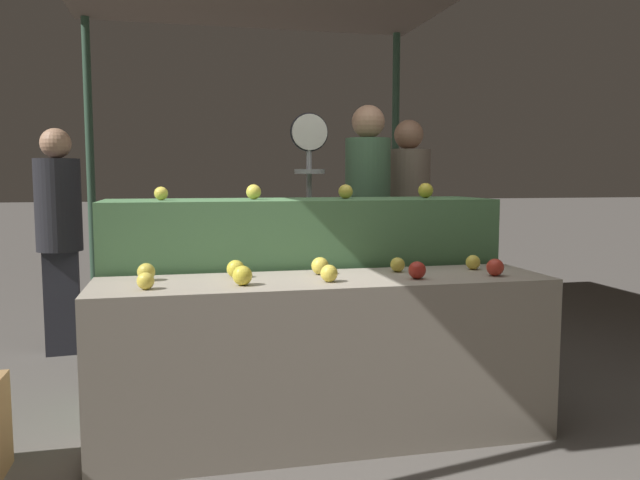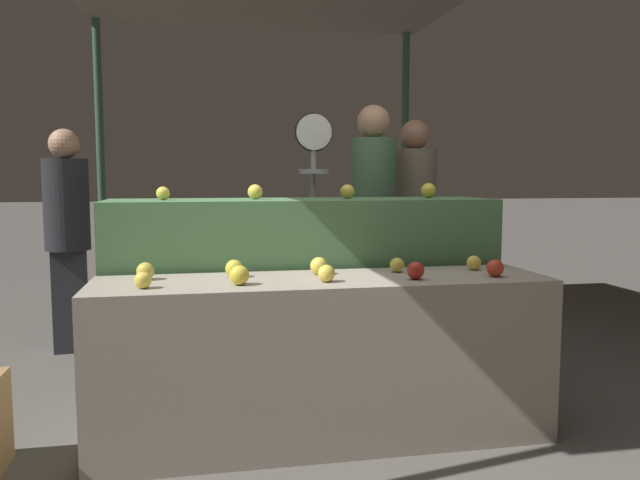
% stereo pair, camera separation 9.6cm
% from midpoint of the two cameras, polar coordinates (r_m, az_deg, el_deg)
% --- Properties ---
extents(ground_plane, '(60.00, 60.00, 0.00)m').
position_cam_midpoint_polar(ground_plane, '(3.14, 1.25, -17.59)').
color(ground_plane, '#59544F').
extents(display_counter_front, '(2.13, 0.55, 0.77)m').
position_cam_midpoint_polar(display_counter_front, '(3.01, 1.27, -10.82)').
color(display_counter_front, gray).
rests_on(display_counter_front, ground_plane).
extents(display_counter_back, '(2.13, 0.55, 1.12)m').
position_cam_midpoint_polar(display_counter_back, '(3.54, -0.81, -5.36)').
color(display_counter_back, '#4C7A4C').
rests_on(display_counter_back, ground_plane).
extents(apple_front_0, '(0.07, 0.07, 0.07)m').
position_cam_midpoint_polar(apple_front_0, '(2.74, -14.92, -3.57)').
color(apple_front_0, yellow).
rests_on(apple_front_0, display_counter_front).
extents(apple_front_1, '(0.09, 0.09, 0.09)m').
position_cam_midpoint_polar(apple_front_1, '(2.75, -6.39, -3.22)').
color(apple_front_1, gold).
rests_on(apple_front_1, display_counter_front).
extents(apple_front_2, '(0.08, 0.08, 0.08)m').
position_cam_midpoint_polar(apple_front_2, '(2.81, 1.57, -3.07)').
color(apple_front_2, yellow).
rests_on(apple_front_2, display_counter_front).
extents(apple_front_3, '(0.08, 0.08, 0.08)m').
position_cam_midpoint_polar(apple_front_3, '(2.93, 9.66, -2.78)').
color(apple_front_3, '#AD281E').
rests_on(apple_front_3, display_counter_front).
extents(apple_front_4, '(0.08, 0.08, 0.08)m').
position_cam_midpoint_polar(apple_front_4, '(3.09, 16.58, -2.48)').
color(apple_front_4, red).
rests_on(apple_front_4, display_counter_front).
extents(apple_front_5, '(0.08, 0.08, 0.08)m').
position_cam_midpoint_polar(apple_front_5, '(2.97, -14.79, -2.77)').
color(apple_front_5, gold).
rests_on(apple_front_5, display_counter_front).
extents(apple_front_6, '(0.08, 0.08, 0.08)m').
position_cam_midpoint_polar(apple_front_6, '(2.97, -6.93, -2.61)').
color(apple_front_6, gold).
rests_on(apple_front_6, display_counter_front).
extents(apple_front_7, '(0.09, 0.09, 0.09)m').
position_cam_midpoint_polar(apple_front_7, '(3.03, 0.78, -2.38)').
color(apple_front_7, yellow).
rests_on(apple_front_7, display_counter_front).
extents(apple_front_8, '(0.07, 0.07, 0.07)m').
position_cam_midpoint_polar(apple_front_8, '(3.13, 7.95, -2.28)').
color(apple_front_8, gold).
rests_on(apple_front_8, display_counter_front).
extents(apple_front_9, '(0.07, 0.07, 0.07)m').
position_cam_midpoint_polar(apple_front_9, '(3.28, 14.72, -2.04)').
color(apple_front_9, yellow).
rests_on(apple_front_9, display_counter_front).
extents(apple_back_0, '(0.07, 0.07, 0.07)m').
position_cam_midpoint_polar(apple_back_0, '(3.41, -13.38, 4.17)').
color(apple_back_0, yellow).
rests_on(apple_back_0, display_counter_back).
extents(apple_back_1, '(0.08, 0.08, 0.08)m').
position_cam_midpoint_polar(apple_back_1, '(3.44, -5.15, 4.41)').
color(apple_back_1, yellow).
rests_on(apple_back_1, display_counter_back).
extents(apple_back_2, '(0.08, 0.08, 0.08)m').
position_cam_midpoint_polar(apple_back_2, '(3.52, 3.31, 4.44)').
color(apple_back_2, yellow).
rests_on(apple_back_2, display_counter_back).
extents(apple_back_3, '(0.09, 0.09, 0.09)m').
position_cam_midpoint_polar(apple_back_3, '(3.68, 10.63, 4.46)').
color(apple_back_3, gold).
rests_on(apple_back_3, display_counter_back).
extents(produce_scale, '(0.25, 0.20, 1.67)m').
position_cam_midpoint_polar(produce_scale, '(4.15, 0.09, 5.11)').
color(produce_scale, '#99999E').
rests_on(produce_scale, ground_plane).
extents(person_vendor_at_scale, '(0.39, 0.39, 1.74)m').
position_cam_midpoint_polar(person_vendor_at_scale, '(4.39, 5.48, 2.85)').
color(person_vendor_at_scale, '#2D2D38').
rests_on(person_vendor_at_scale, ground_plane).
extents(person_customer_left, '(0.33, 0.33, 1.58)m').
position_cam_midpoint_polar(person_customer_left, '(4.70, -21.57, 1.41)').
color(person_customer_left, '#2D2D38').
rests_on(person_customer_left, ground_plane).
extents(person_customer_right, '(0.41, 0.41, 1.67)m').
position_cam_midpoint_polar(person_customer_right, '(4.73, 9.17, 2.39)').
color(person_customer_right, '#2D2D38').
rests_on(person_customer_right, ground_plane).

